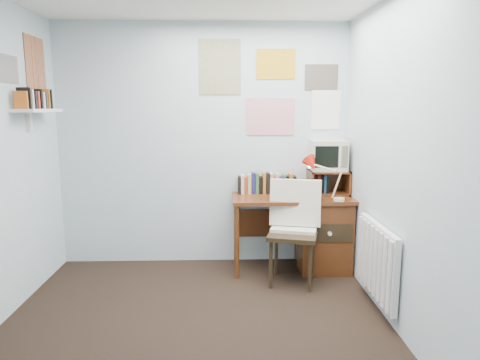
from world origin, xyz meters
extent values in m
plane|color=black|center=(0.00, 0.00, 0.00)|extent=(3.50, 3.50, 0.00)
cube|color=silver|center=(0.00, 1.75, 1.25)|extent=(3.00, 0.02, 2.50)
cube|color=silver|center=(1.50, 0.00, 1.25)|extent=(0.02, 3.50, 2.50)
cube|color=#613016|center=(0.90, 1.48, 0.74)|extent=(1.20, 0.55, 0.03)
cube|color=#613016|center=(1.23, 1.48, 0.36)|extent=(0.50, 0.50, 0.72)
cylinder|color=#613016|center=(0.34, 1.24, 0.36)|extent=(0.04, 0.04, 0.72)
cylinder|color=#613016|center=(0.34, 1.71, 0.36)|extent=(0.04, 0.04, 0.72)
cube|color=#613016|center=(0.65, 1.73, 0.42)|extent=(0.64, 0.02, 0.30)
cube|color=black|center=(0.86, 1.11, 0.47)|extent=(0.59, 0.57, 0.94)
cube|color=red|center=(1.32, 1.26, 0.95)|extent=(0.29, 0.26, 0.38)
cube|color=#613016|center=(1.29, 1.59, 0.89)|extent=(0.40, 0.30, 0.25)
cube|color=beige|center=(1.28, 1.61, 1.18)|extent=(0.37, 0.34, 0.33)
cube|color=#613016|center=(0.66, 1.66, 0.87)|extent=(0.60, 0.14, 0.22)
cube|color=white|center=(1.46, 0.55, 0.42)|extent=(0.09, 0.80, 0.60)
cube|color=white|center=(-1.40, 1.10, 1.62)|extent=(0.20, 0.62, 0.24)
cube|color=white|center=(0.70, 1.74, 1.85)|extent=(1.20, 0.01, 0.90)
cube|color=white|center=(-1.49, 1.10, 2.00)|extent=(0.01, 0.70, 0.60)
camera|label=1|loc=(0.24, -2.72, 1.65)|focal=32.00mm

